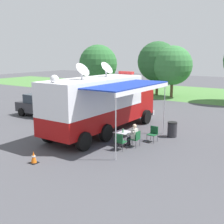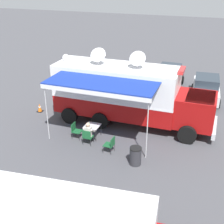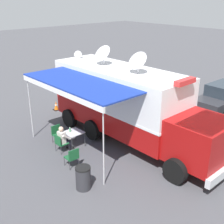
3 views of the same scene
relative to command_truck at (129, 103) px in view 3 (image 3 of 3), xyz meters
The scene contains 12 objects.
ground_plane 2.09m from the command_truck, 92.43° to the right, with size 100.00×100.00×0.00m, color #47474C.
lot_stripe 4.54m from the command_truck, 158.54° to the left, with size 0.12×4.80×0.01m, color silver.
command_truck is the anchor object (origin of this frame).
folding_table 2.97m from the command_truck, 28.83° to the right, with size 0.80×0.80×0.73m.
water_bottle 3.05m from the command_truck, 30.27° to the right, with size 0.07×0.07×0.22m.
folding_chair_at_table 3.67m from the command_truck, 21.29° to the right, with size 0.48×0.48×0.87m.
folding_chair_beside_table 3.75m from the command_truck, 38.26° to the right, with size 0.48×0.48×0.87m.
folding_chair_spare_by_truck 3.76m from the command_truck, ahead, with size 0.51×0.51×0.87m.
seated_responder 3.46m from the command_truck, 22.52° to the right, with size 0.66×0.55×1.25m.
trash_bin 4.60m from the command_truck, 22.27° to the left, with size 0.57×0.57×0.91m.
traffic_cone 6.14m from the command_truck, 85.91° to the right, with size 0.36×0.36×0.58m.
car_behind_truck 7.14m from the command_truck, 169.93° to the left, with size 4.24×2.09×1.76m.
Camera 3 is at (9.41, 9.82, 6.74)m, focal length 46.91 mm.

